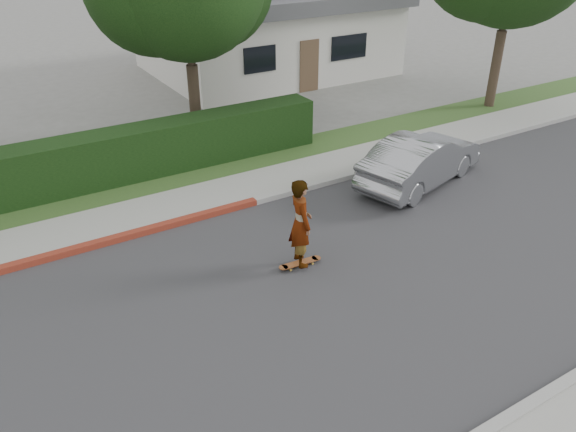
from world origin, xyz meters
name	(u,v)px	position (x,y,z in m)	size (l,w,h in m)	color
ground	(309,298)	(0.00, 0.00, 0.00)	(120.00, 120.00, 0.00)	slate
road	(309,298)	(0.00, 0.00, 0.01)	(60.00, 8.00, 0.01)	#2D2D30
curb_far	(220,211)	(0.00, 4.10, 0.07)	(60.00, 0.20, 0.15)	#9E9E99
curb_red_section	(5,269)	(-5.00, 4.10, 0.08)	(12.00, 0.21, 0.15)	maroon
sidewalk_far	(205,198)	(0.00, 5.00, 0.06)	(60.00, 1.60, 0.12)	gray
planting_strip	(183,176)	(0.00, 6.60, 0.05)	(60.00, 1.60, 0.10)	#2D4C1E
hedge	(64,169)	(-3.00, 7.20, 0.75)	(15.00, 1.00, 1.50)	black
house	(265,24)	(8.00, 16.00, 2.10)	(10.60, 8.60, 4.30)	beige
skateboard	(300,263)	(0.46, 1.05, 0.09)	(1.00, 0.26, 0.09)	gold
skateboarder	(301,223)	(0.46, 1.05, 1.07)	(0.71, 0.47, 1.95)	white
car_silver	(421,160)	(5.51, 2.86, 0.70)	(1.47, 4.23, 1.39)	#A2A4A9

